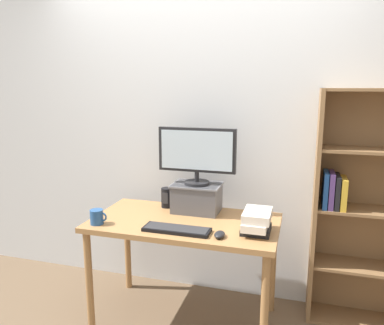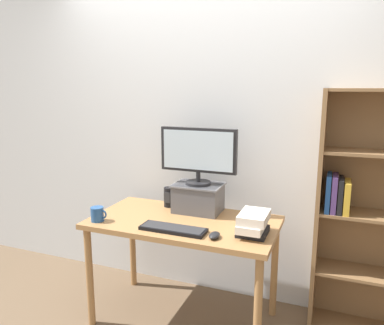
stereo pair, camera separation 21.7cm
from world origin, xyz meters
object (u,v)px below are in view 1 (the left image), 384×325
Objects in this scene: desk at (185,232)px; computer_mouse at (220,235)px; bookshelf_unit at (366,208)px; computer_monitor at (197,153)px; riser_box at (197,197)px; book_stack at (256,221)px; desk_speaker at (167,198)px; keyboard at (177,229)px; coffee_mug at (97,217)px.

desk is 12.36× the size of computer_mouse.
bookshelf_unit reaches higher than computer_monitor.
riser_box is at bearing -172.19° from bookshelf_unit.
computer_monitor is 5.48× the size of computer_mouse.
computer_monitor is (0.03, 0.21, 0.53)m from desk.
desk_speaker is (-0.72, 0.32, 0.00)m from book_stack.
bookshelf_unit is 6.35× the size of book_stack.
desk is 2.97× the size of keyboard.
desk_speaker is (-0.25, 0.03, -0.03)m from riser_box.
computer_mouse is 0.69m from desk_speaker.
desk is at bearing 93.87° from keyboard.
keyboard is at bearing -92.18° from computer_monitor.
riser_box is 0.72m from coffee_mug.
bookshelf_unit is 1.08m from computer_mouse.
computer_mouse is at bearing -58.17° from riser_box.
riser_box reaches higher than coffee_mug.
riser_box reaches higher than computer_mouse.
bookshelf_unit is 15.98× the size of computer_mouse.
book_stack is at bearing 34.87° from computer_mouse.
bookshelf_unit reaches higher than riser_box.
desk is 0.53m from book_stack.
computer_mouse is (0.27, -0.43, -0.42)m from computer_monitor.
desk is 2.25× the size of computer_monitor.
desk is 0.61m from coffee_mug.
bookshelf_unit is 0.83m from book_stack.
bookshelf_unit is 13.82× the size of coffee_mug.
computer_monitor is at bearing 148.74° from book_stack.
bookshelf_unit reaches higher than coffee_mug.
desk_speaker reaches higher than book_stack.
coffee_mug reaches higher than keyboard.
coffee_mug is (-1.74, -0.60, -0.03)m from bookshelf_unit.
bookshelf_unit is at bearing 7.81° from riser_box.
desk_speaker is at bearing 132.87° from desk.
riser_box is at bearing 121.83° from computer_mouse.
keyboard is (-0.02, -0.41, -0.10)m from riser_box.
coffee_mug is (-0.84, -0.01, 0.03)m from computer_mouse.
computer_monitor is 0.66m from book_stack.
desk is 0.39m from computer_mouse.
computer_monitor is 4.74× the size of coffee_mug.
desk is 8.56× the size of desk_speaker.
bookshelf_unit is 1.32m from keyboard.
riser_box is 0.33m from computer_monitor.
bookshelf_unit is at bearing 7.88° from computer_monitor.
keyboard is at bearing -92.17° from riser_box.
desk is 4.91× the size of book_stack.
coffee_mug is 0.80× the size of desk_speaker.
book_stack is at bearing -31.26° from computer_monitor.
desk is 1.26m from bookshelf_unit.
book_stack is 1.06m from coffee_mug.
desk_speaker is (-0.52, 0.46, 0.06)m from computer_mouse.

